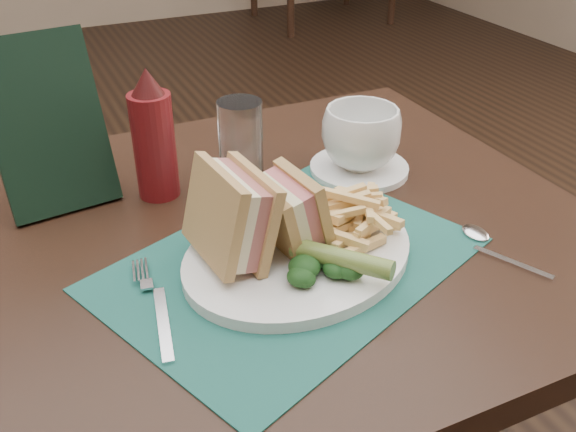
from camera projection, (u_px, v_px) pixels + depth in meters
The scene contains 17 objects.
floor at pixel (186, 381), 1.62m from camera, with size 7.00×7.00×0.00m, color black.
wall_back at pixel (32, 33), 4.33m from camera, with size 6.00×6.00×0.00m, color tan.
table_main at pixel (259, 423), 1.04m from camera, with size 0.90×0.75×0.75m, color black, non-canonical shape.
placemat at pixel (290, 263), 0.77m from camera, with size 0.43×0.31×0.00m, color #195248.
plate at pixel (298, 254), 0.77m from camera, with size 0.30×0.24×0.01m, color white, non-canonical shape.
sandwich_half_a at pixel (214, 219), 0.72m from camera, with size 0.06×0.12×0.11m, color tan, non-canonical shape.
sandwich_half_b at pixel (274, 215), 0.75m from camera, with size 0.06×0.09×0.08m, color tan, non-canonical shape.
kale_garnish at pixel (320, 267), 0.72m from camera, with size 0.11×0.08×0.03m, color black, non-canonical shape.
pickle_spear at pixel (341, 259), 0.72m from camera, with size 0.02×0.02×0.12m, color #586F2A.
fries_pile at pixel (350, 210), 0.79m from camera, with size 0.18×0.20×0.06m, color #E8BF74, non-canonical shape.
fork at pixel (155, 304), 0.70m from camera, with size 0.03×0.17×0.01m, color silver, non-canonical shape.
spoon at pixel (499, 250), 0.79m from camera, with size 0.03×0.15×0.01m, color silver, non-canonical shape.
saucer at pixel (359, 168), 0.98m from camera, with size 0.15×0.15×0.01m, color white.
coffee_cup at pixel (361, 138), 0.95m from camera, with size 0.12×0.12×0.09m, color white.
drinking_glass at pixel (241, 145), 0.91m from camera, with size 0.06×0.06×0.13m, color silver.
ketchup_bottle at pixel (153, 134), 0.87m from camera, with size 0.06×0.06×0.19m, color #601013, non-canonical shape.
check_presenter at pixel (48, 125), 0.84m from camera, with size 0.14×0.02×0.24m, color black.
Camera 1 is at (-0.26, -1.16, 1.20)m, focal length 40.00 mm.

